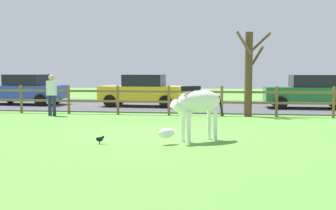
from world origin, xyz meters
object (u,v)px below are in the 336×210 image
Objects in this scene: visitor_near_fence at (52,93)px; parked_car_blue at (25,89)px; parked_car_green at (309,91)px; parked_car_yellow at (142,90)px; zebra at (196,105)px; crow_on_grass at (100,139)px; bare_tree at (249,71)px.

parked_car_blue is at bearing 127.85° from visitor_near_fence.
parked_car_green is 7.95m from parked_car_yellow.
zebra is at bearing -116.15° from parked_car_green.
parked_car_green is (6.92, 10.04, 0.72)m from crow_on_grass.
crow_on_grass is at bearing -84.14° from parked_car_yellow.
parked_car_blue is 5.65m from visitor_near_fence.
parked_car_green reaches higher than zebra.
parked_car_blue is (-6.24, 0.18, 0.00)m from parked_car_yellow.
parked_car_yellow is at bearing 56.98° from visitor_near_fence.
parked_car_green and parked_car_blue have the same top height.
zebra is 0.41× the size of parked_car_yellow.
crow_on_grass is (-2.32, -0.66, -0.80)m from zebra.
zebra is at bearing -105.26° from bare_tree.
visitor_near_fence is at bearing -173.29° from bare_tree.
parked_car_green and parked_car_yellow have the same top height.
parked_car_green is at bearing 21.76° from visitor_near_fence.
visitor_near_fence reaches higher than parked_car_green.
bare_tree reaches higher than parked_car_blue.
bare_tree is 2.03× the size of visitor_near_fence.
zebra is 1.00× the size of visitor_near_fence.
crow_on_grass is 12.21m from parked_car_green.
bare_tree is at bearing -17.52° from parked_car_blue.
crow_on_grass is at bearing -54.54° from parked_car_blue.
zebra is at bearing -70.34° from parked_car_yellow.
bare_tree is 2.04× the size of zebra.
visitor_near_fence is (-7.76, -0.91, -0.86)m from bare_tree.
visitor_near_fence reaches higher than parked_car_yellow.
zebra is 0.40× the size of parked_car_blue.
visitor_near_fence is at bearing 123.50° from crow_on_grass.
parked_car_yellow is at bearing 95.86° from crow_on_grass.
parked_car_yellow is (-3.35, 9.37, -0.08)m from zebra.
crow_on_grass is at bearing -120.68° from bare_tree.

